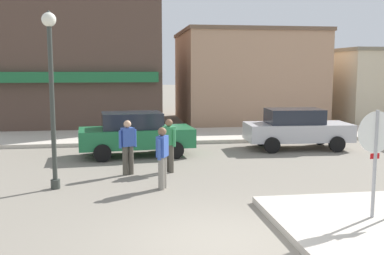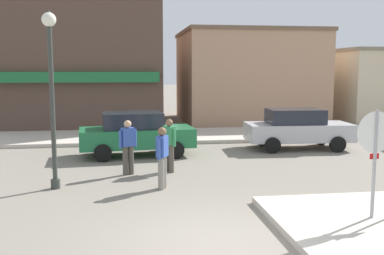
% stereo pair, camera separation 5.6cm
% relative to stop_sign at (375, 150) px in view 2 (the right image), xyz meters
% --- Properties ---
extents(ground_plane, '(160.00, 160.00, 0.00)m').
position_rel_stop_sign_xyz_m(ground_plane, '(-3.15, -0.51, -1.52)').
color(ground_plane, gray).
extents(kerb_far, '(80.00, 4.00, 0.15)m').
position_rel_stop_sign_xyz_m(kerb_far, '(-3.15, 12.03, -1.44)').
color(kerb_far, beige).
rests_on(kerb_far, ground).
extents(stop_sign, '(0.82, 0.09, 2.30)m').
position_rel_stop_sign_xyz_m(stop_sign, '(0.00, 0.00, 0.00)').
color(stop_sign, '#9E9EA3').
rests_on(stop_sign, ground).
extents(lamp_post, '(0.36, 0.36, 4.54)m').
position_rel_stop_sign_xyz_m(lamp_post, '(-6.68, 3.73, 1.44)').
color(lamp_post, '#333833').
rests_on(lamp_post, ground).
extents(parked_car_nearest, '(4.13, 2.14, 1.56)m').
position_rel_stop_sign_xyz_m(parked_car_nearest, '(-4.51, 7.91, -0.71)').
color(parked_car_nearest, '#1E6B3D').
rests_on(parked_car_nearest, ground).
extents(parked_car_second, '(4.09, 2.06, 1.56)m').
position_rel_stop_sign_xyz_m(parked_car_second, '(1.72, 8.42, -0.71)').
color(parked_car_second, '#B7B7BC').
rests_on(parked_car_second, ground).
extents(pedestrian_crossing_near, '(0.39, 0.50, 1.61)m').
position_rel_stop_sign_xyz_m(pedestrian_crossing_near, '(-3.57, 5.17, -0.65)').
color(pedestrian_crossing_near, '#4C473D').
rests_on(pedestrian_crossing_near, ground).
extents(pedestrian_crossing_far, '(0.54, 0.34, 1.61)m').
position_rel_stop_sign_xyz_m(pedestrian_crossing_far, '(-4.80, 5.02, -0.65)').
color(pedestrian_crossing_far, '#4C473D').
rests_on(pedestrian_crossing_far, ground).
extents(pedestrian_kerb_side, '(0.35, 0.54, 1.61)m').
position_rel_stop_sign_xyz_m(pedestrian_kerb_side, '(-3.93, 3.30, -0.65)').
color(pedestrian_kerb_side, gray).
rests_on(pedestrian_kerb_side, ground).
extents(building_corner_shop, '(8.80, 10.15, 7.95)m').
position_rel_stop_sign_xyz_m(building_corner_shop, '(-7.30, 18.85, 2.46)').
color(building_corner_shop, brown).
rests_on(building_corner_shop, ground).
extents(building_storefront_left_near, '(7.79, 7.38, 5.28)m').
position_rel_stop_sign_xyz_m(building_storefront_left_near, '(2.29, 18.16, 1.13)').
color(building_storefront_left_near, tan).
rests_on(building_storefront_left_near, ground).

